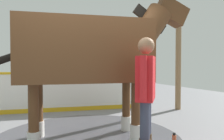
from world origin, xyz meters
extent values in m
cylinder|color=#4C4C54|center=(0.26, -0.26, 0.00)|extent=(3.39, 3.39, 0.00)
cube|color=white|center=(2.46, -0.80, 0.53)|extent=(1.07, 4.11, 1.05)
cube|color=gold|center=(2.46, -0.80, 1.08)|extent=(1.10, 4.11, 0.06)
cube|color=gold|center=(2.46, -0.80, 0.06)|extent=(1.08, 4.11, 0.12)
cylinder|color=olive|center=(1.31, -3.46, 1.48)|extent=(0.16, 0.16, 2.96)
cube|color=brown|center=(0.26, -0.26, 1.54)|extent=(1.53, 2.36, 1.04)
cylinder|color=brown|center=(0.34, -1.13, 0.51)|extent=(0.16, 0.16, 1.02)
cylinder|color=silver|center=(0.34, -1.13, 0.14)|extent=(0.20, 0.20, 0.29)
cylinder|color=brown|center=(-0.21, -0.99, 0.51)|extent=(0.16, 0.16, 1.02)
cylinder|color=silver|center=(-0.21, -0.99, 0.14)|extent=(0.20, 0.20, 0.29)
cylinder|color=brown|center=(0.74, 0.48, 0.51)|extent=(0.16, 0.16, 1.02)
cylinder|color=silver|center=(0.74, 0.48, 0.14)|extent=(0.20, 0.20, 0.29)
cylinder|color=brown|center=(0.19, 0.62, 0.51)|extent=(0.16, 0.16, 1.02)
cylinder|color=silver|center=(0.19, 0.62, 0.14)|extent=(0.20, 0.20, 0.29)
cylinder|color=brown|center=(-0.02, -1.42, 2.00)|extent=(0.65, 0.90, 0.88)
cube|color=black|center=(-0.02, -1.42, 2.16)|extent=(0.22, 0.66, 0.54)
cube|color=brown|center=(-0.13, -1.84, 2.31)|extent=(0.43, 0.70, 0.56)
cylinder|color=black|center=(0.55, 0.90, 1.44)|extent=(0.28, 0.71, 0.35)
cylinder|color=#383D51|center=(-0.96, -0.64, 0.58)|extent=(0.13, 0.13, 0.50)
cylinder|color=#383D51|center=(-0.80, -0.79, 0.58)|extent=(0.13, 0.13, 0.50)
cube|color=red|center=(-0.88, -0.72, 1.13)|extent=(0.51, 0.49, 0.59)
cylinder|color=red|center=(-1.09, -0.52, 1.15)|extent=(0.09, 0.09, 0.56)
cylinder|color=red|center=(-0.66, -0.92, 1.15)|extent=(0.09, 0.09, 0.56)
sphere|color=#936B4C|center=(-0.88, -0.72, 1.57)|extent=(0.23, 0.23, 0.23)
cylinder|color=#CC5933|center=(-0.66, -1.44, 0.08)|extent=(0.07, 0.07, 0.17)
cylinder|color=black|center=(-0.66, -1.44, 0.19)|extent=(0.05, 0.05, 0.04)
camera|label=1|loc=(-3.17, 0.95, 1.32)|focal=33.07mm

